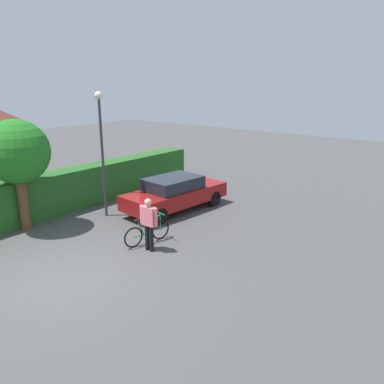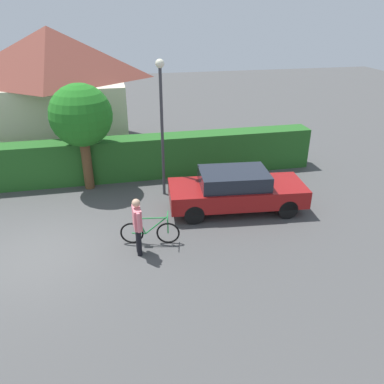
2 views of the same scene
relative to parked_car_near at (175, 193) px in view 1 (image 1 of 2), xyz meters
The scene contains 6 objects.
ground_plane 6.16m from the parked_car_near, 167.10° to the right, with size 60.00×60.00×0.00m, color #474747.
parked_car_near is the anchor object (origin of this frame).
bicycle 3.28m from the parked_car_near, 154.15° to the right, with size 1.64×0.54×0.90m.
person_rider 3.78m from the parked_car_near, 150.53° to the right, with size 0.23×0.66×1.64m.
street_lamp 3.46m from the parked_car_near, 142.36° to the left, with size 0.28×0.28×4.58m.
tree_kerbside 5.77m from the parked_car_near, 150.11° to the left, with size 2.13×2.13×3.76m.
Camera 1 is at (-4.73, -8.08, 4.92)m, focal length 35.57 mm.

